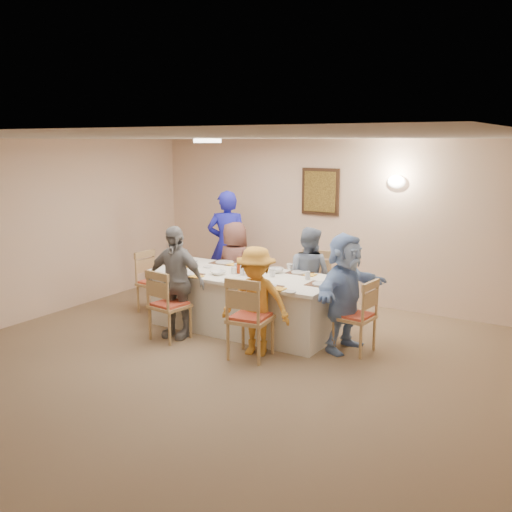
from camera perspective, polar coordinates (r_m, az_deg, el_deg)
The scene contains 44 objects.
ground at distance 6.25m, azimuth -5.27°, elevation -11.89°, with size 7.00×7.00×0.00m, color #7F6853.
room_walls at distance 5.82m, azimuth -5.54°, elevation 1.95°, with size 7.00×7.00×7.00m.
wall_picture at distance 8.91m, azimuth 6.44°, elevation 6.42°, with size 0.62×0.05×0.72m.
wall_sconce at distance 8.43m, azimuth 13.86°, elevation 7.25°, with size 0.26×0.09×0.18m, color white.
ceiling_light at distance 7.54m, azimuth -4.89°, elevation 11.41°, with size 0.36×0.36×0.05m, color white.
dining_table at distance 7.56m, azimuth -1.19°, elevation -4.60°, with size 2.50×1.06×0.76m, color white.
chair_back_left at distance 8.50m, azimuth -1.68°, elevation -2.26°, with size 0.44×0.44×0.91m, color tan, non-canonical shape.
chair_back_right at distance 7.92m, azimuth 5.61°, elevation -3.08°, with size 0.47×0.47×0.98m, color tan, non-canonical shape.
chair_front_left at distance 7.26m, azimuth -8.63°, elevation -4.77°, with size 0.44×0.44×0.91m, color tan, non-canonical shape.
chair_front_right at distance 6.57m, azimuth -0.55°, elevation -6.08°, with size 0.47×0.47×0.98m, color tan, non-canonical shape.
chair_left_end at distance 8.45m, azimuth -10.08°, elevation -2.57°, with size 0.43×0.43×0.90m, color tan, non-canonical shape.
chair_right_end at distance 6.86m, azimuth 9.83°, elevation -5.85°, with size 0.43×0.43×0.90m, color tan, non-canonical shape.
diner_back_left at distance 8.36m, azimuth -2.14°, elevation -1.06°, with size 0.69×0.49×1.32m, color brown.
diner_back_right at distance 7.77m, azimuth 5.25°, elevation -1.99°, with size 0.66×0.51×1.34m, color slate.
diner_front_left at distance 7.28m, azimuth -8.08°, elevation -2.58°, with size 0.87×0.43×1.44m, color gray.
diner_front_right at distance 6.63m, azimuth 0.00°, elevation -4.55°, with size 0.90×0.62×1.29m, color gold.
diner_right_end at distance 6.83m, azimuth 8.89°, elevation -3.59°, with size 0.66×1.37×1.42m, color #92B8F2.
caregiver at distance 8.95m, azimuth -2.88°, elevation 1.07°, with size 0.75×0.66×1.72m, color #1F20B3.
placemat_fl at distance 7.47m, azimuth -6.82°, elevation -1.84°, with size 0.37×0.28×0.01m, color #472B19.
plate_fl at distance 7.47m, azimuth -6.83°, elevation -1.76°, with size 0.25×0.25×0.02m, color white.
napkin_fl at distance 7.32m, azimuth -5.96°, elevation -2.03°, with size 0.15×0.15×0.01m, color yellow.
placemat_fr at distance 6.81m, azimuth 1.15°, elevation -3.06°, with size 0.34×0.25×0.01m, color #472B19.
plate_fr at distance 6.81m, azimuth 1.15°, elevation -2.98°, with size 0.22×0.22×0.01m, color white.
napkin_fr at distance 6.68m, azimuth 2.26°, elevation -3.30°, with size 0.15×0.15×0.01m, color yellow.
placemat_bl at distance 8.13m, azimuth -3.16°, elevation -0.69°, with size 0.38×0.28×0.01m, color #472B19.
plate_bl at distance 8.13m, azimuth -3.16°, elevation -0.62°, with size 0.26×0.26×0.02m, color white.
napkin_bl at distance 7.99m, azimuth -2.30°, elevation -0.85°, with size 0.14×0.14×0.01m, color yellow.
placemat_br at distance 7.53m, azimuth 4.38°, elevation -1.69°, with size 0.32×0.24×0.01m, color #472B19.
plate_br at distance 7.52m, azimuth 4.39°, elevation -1.62°, with size 0.22×0.22×0.01m, color white.
napkin_br at distance 7.40m, azimuth 5.45°, elevation -1.88°, with size 0.14×0.14×0.01m, color yellow.
placemat_le at distance 8.10m, azimuth -7.77°, elevation -0.83°, with size 0.35×0.26×0.01m, color #472B19.
plate_le at distance 8.09m, azimuth -7.77°, elevation -0.76°, with size 0.26×0.26×0.02m, color white.
napkin_le at distance 7.95m, azimuth -6.99°, elevation -0.99°, with size 0.15×0.15×0.01m, color yellow.
placemat_re at distance 6.94m, azimuth 6.62°, elevation -2.87°, with size 0.36×0.27×0.01m, color #472B19.
plate_re at distance 6.94m, azimuth 6.62°, elevation -2.79°, with size 0.24×0.24×0.01m, color white.
napkin_re at distance 6.82m, azimuth 7.82°, elevation -3.08°, with size 0.13×0.13×0.01m, color yellow.
teacup_a at distance 7.69m, azimuth -7.68°, elevation -1.13°, with size 0.14×0.14×0.10m, color white.
teacup_b at distance 7.72m, azimuth 3.39°, elevation -1.07°, with size 0.10×0.10×0.08m, color white.
bowl_a at distance 7.43m, azimuth -3.81°, elevation -1.68°, with size 0.26×0.26×0.05m, color white.
bowl_b at distance 7.52m, azimuth 2.01°, elevation -1.45°, with size 0.25×0.25×0.06m, color white.
condiment_ketchup at distance 7.47m, azimuth -1.66°, elevation -0.90°, with size 0.10×0.10×0.22m, color #A6310E.
condiment_brown at distance 7.41m, azimuth -0.53°, elevation -1.02°, with size 0.13×0.13×0.22m, color #4B2014.
condiment_malt at distance 7.32m, azimuth -0.48°, elevation -1.49°, with size 0.12×0.12×0.14m, color #4B2014.
drinking_glass at distance 7.57m, azimuth -1.95°, elevation -1.17°, with size 0.07×0.07×0.11m, color silver.
Camera 1 is at (3.46, -4.57, 2.47)m, focal length 40.00 mm.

